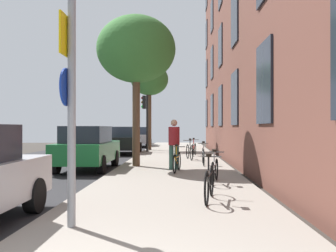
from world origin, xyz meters
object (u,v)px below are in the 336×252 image
Objects in this scene: tree_near at (136,50)px; car_3 at (138,137)px; bicycle_0 at (209,182)px; pedestrian_0 at (174,141)px; bicycle_4 at (189,151)px; bicycle_1 at (215,170)px; bicycle_3 at (203,156)px; traffic_light at (145,113)px; bicycle_5 at (194,149)px; car_1 at (88,147)px; sign_post at (70,97)px; car_2 at (124,140)px; tree_far at (150,80)px; bicycle_2 at (177,161)px.

tree_near is 16.82m from car_3.
bicycle_0 is 0.97× the size of pedestrian_0.
pedestrian_0 reaches higher than bicycle_4.
bicycle_1 is 0.95× the size of bicycle_3.
traffic_light reaches higher than bicycle_5.
sign_post is at bearing -77.76° from car_1.
bicycle_1 is 21.00m from car_3.
bicycle_0 is 7.21m from bicycle_3.
tree_near is 1.30× the size of car_3.
pedestrian_0 is 9.58m from car_2.
pedestrian_0 is 0.40× the size of car_2.
tree_near is 3.62× the size of bicycle_1.
bicycle_3 is (3.00, -7.88, -2.01)m from traffic_light.
pedestrian_0 is (-0.65, -4.03, 0.62)m from bicycle_4.
bicycle_5 is at bearing 81.63° from pedestrian_0.
tree_far is 11.42m from car_1.
tree_far is 3.60× the size of bicycle_5.
bicycle_5 is 0.37× the size of car_2.
car_1 is (-3.87, -3.31, 0.34)m from bicycle_4.
bicycle_4 is 0.38× the size of car_2.
car_2 reaches higher than bicycle_5.
bicycle_0 is at bearing -90.78° from bicycle_5.
bicycle_0 is 1.07× the size of bicycle_2.
sign_post is 0.59× the size of tree_near.
bicycle_4 is at bearing 80.86° from pedestrian_0.
car_3 is at bearing 110.70° from bicycle_5.
bicycle_4 is 0.37× the size of car_3.
car_1 is (-1.80, 8.29, -1.19)m from sign_post.
bicycle_0 is 1.01× the size of bicycle_3.
car_3 is at bearing 100.30° from bicycle_2.
bicycle_1 is 0.38× the size of car_1.
bicycle_4 is (0.54, 4.80, 0.02)m from bicycle_2.
bicycle_0 is 2.42m from bicycle_1.
bicycle_1 is (2.54, 4.40, -1.56)m from sign_post.
traffic_light is 9.79m from pedestrian_0.
bicycle_2 is 0.36× the size of car_3.
tree_near reaches higher than bicycle_5.
car_2 reaches higher than bicycle_3.
bicycle_2 is at bearing 77.33° from sign_post.
car_3 reaches higher than bicycle_2.
bicycle_1 is at bearing -78.74° from tree_far.
bicycle_5 is at bearing 83.36° from bicycle_2.
traffic_light is 8.67m from bicycle_3.
bicycle_2 is (1.53, 6.80, -1.55)m from sign_post.
tree_far is 7.04m from bicycle_5.
sign_post reaches higher than bicycle_5.
pedestrian_0 is (1.78, -11.37, -3.59)m from tree_far.
sign_post is 9.67m from bicycle_3.
traffic_light reaches higher than bicycle_0.
traffic_light is at bearing -93.05° from tree_far.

